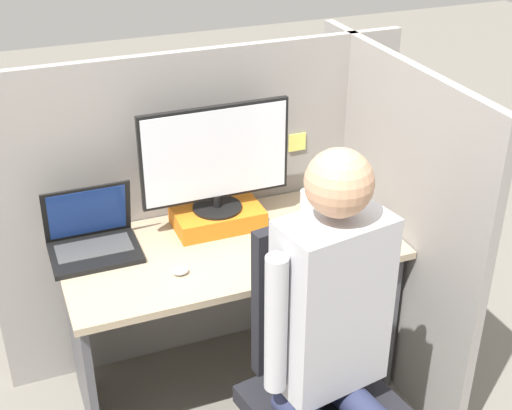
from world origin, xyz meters
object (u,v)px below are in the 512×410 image
(paper_box, at_px, (218,217))
(coffee_mug, at_px, (308,202))
(carrot_toy, at_px, (315,254))
(monitor, at_px, (216,158))
(office_chair, at_px, (317,367))
(laptop, at_px, (93,240))
(person, at_px, (335,333))
(stapler, at_px, (364,222))

(paper_box, xyz_separation_m, coffee_mug, (0.39, -0.05, 0.01))
(carrot_toy, bearing_deg, monitor, 124.15)
(monitor, xyz_separation_m, office_chair, (0.11, -0.75, -0.49))
(laptop, height_order, person, person)
(paper_box, height_order, coffee_mug, coffee_mug)
(carrot_toy, bearing_deg, laptop, 154.61)
(monitor, relative_size, person, 0.43)
(monitor, bearing_deg, laptop, -178.15)
(monitor, distance_m, office_chair, 0.90)
(paper_box, distance_m, carrot_toy, 0.46)
(monitor, xyz_separation_m, carrot_toy, (0.26, -0.38, -0.28))
(paper_box, bearing_deg, monitor, 90.00)
(monitor, height_order, person, person)
(paper_box, relative_size, carrot_toy, 2.50)
(monitor, distance_m, laptop, 0.57)
(coffee_mug, bearing_deg, person, -109.95)
(laptop, relative_size, office_chair, 0.32)
(coffee_mug, bearing_deg, monitor, 172.56)
(carrot_toy, bearing_deg, stapler, 26.91)
(stapler, height_order, office_chair, office_chair)
(paper_box, relative_size, person, 0.26)
(office_chair, bearing_deg, stapler, 48.84)
(stapler, height_order, person, person)
(person, xyz_separation_m, coffee_mug, (0.31, 0.86, -0.03))
(paper_box, distance_m, coffee_mug, 0.39)
(coffee_mug, bearing_deg, laptop, 177.83)
(person, bearing_deg, coffee_mug, 70.05)
(monitor, bearing_deg, coffee_mug, -7.44)
(laptop, relative_size, carrot_toy, 2.35)
(paper_box, relative_size, coffee_mug, 3.31)
(office_chair, height_order, coffee_mug, office_chair)
(office_chair, bearing_deg, monitor, 98.12)
(paper_box, height_order, stapler, paper_box)
(carrot_toy, bearing_deg, coffee_mug, 68.88)
(laptop, height_order, coffee_mug, laptop)
(carrot_toy, relative_size, person, 0.10)
(office_chair, bearing_deg, paper_box, 98.15)
(paper_box, distance_m, monitor, 0.27)
(monitor, distance_m, stapler, 0.67)
(carrot_toy, distance_m, office_chair, 0.45)
(stapler, distance_m, carrot_toy, 0.33)
(carrot_toy, relative_size, coffee_mug, 1.32)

